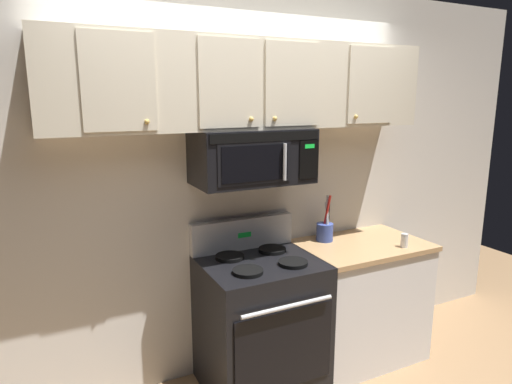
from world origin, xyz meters
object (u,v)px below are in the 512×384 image
object	(u,v)px
over_range_microwave	(252,156)
salt_shaker	(404,241)
stove_range	(260,322)
utensil_crock_blue	(325,230)

from	to	relation	value
over_range_microwave	salt_shaker	xyz separation A→B (m)	(1.05, -0.32, -0.63)
stove_range	utensil_crock_blue	size ratio (longest dim) A/B	3.19
salt_shaker	stove_range	bearing A→B (deg)	168.87
over_range_microwave	stove_range	bearing A→B (deg)	-89.86
utensil_crock_blue	stove_range	bearing A→B (deg)	-164.97
stove_range	salt_shaker	world-z (taller)	stove_range
stove_range	over_range_microwave	distance (m)	1.11
over_range_microwave	utensil_crock_blue	distance (m)	0.86
stove_range	over_range_microwave	xyz separation A→B (m)	(-0.00, 0.12, 1.11)
stove_range	over_range_microwave	bearing A→B (deg)	90.14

